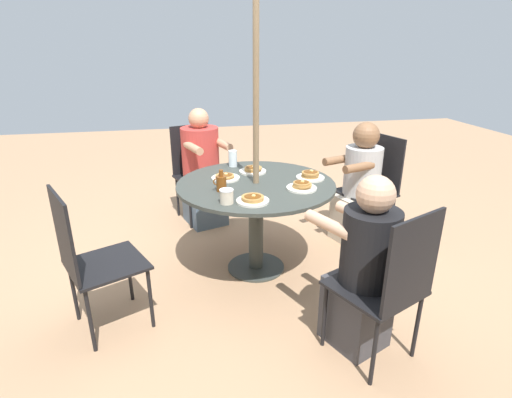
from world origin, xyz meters
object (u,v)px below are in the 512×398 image
object	(u,v)px
diner_south	(359,187)
pancake_plate_a	(310,176)
patio_chair_east	(390,281)
pancake_plate_b	(225,177)
patio_table	(256,199)
diner_east	(363,271)
pancake_plate_d	(253,170)
drinking_glass_a	(233,158)
diner_west	(202,173)
patio_chair_north	(89,256)
pancake_plate_e	(302,186)
pancake_plate_c	(253,200)
coffee_cup	(227,196)
syrup_bottle	(221,183)
patio_chair_west	(196,167)
patio_chair_south	(374,182)

from	to	relation	value
diner_south	pancake_plate_a	size ratio (longest dim) A/B	4.99
patio_chair_east	pancake_plate_b	world-z (taller)	patio_chair_east
patio_table	pancake_plate_a	world-z (taller)	pancake_plate_a
diner_east	pancake_plate_d	world-z (taller)	diner_east
diner_east	drinking_glass_a	xyz separation A→B (m)	(0.53, -1.44, 0.30)
diner_west	drinking_glass_a	size ratio (longest dim) A/B	8.39
patio_chair_north	pancake_plate_e	world-z (taller)	patio_chair_north
diner_south	pancake_plate_c	bearing A→B (deg)	104.46
patio_chair_north	coffee_cup	distance (m)	0.91
syrup_bottle	diner_west	bearing A→B (deg)	-86.87
pancake_plate_e	pancake_plate_d	bearing A→B (deg)	-60.10
pancake_plate_c	pancake_plate_e	size ratio (longest dim) A/B	1.00
pancake_plate_b	pancake_plate_d	xyz separation A→B (m)	(-0.24, -0.13, 0.00)
patio_chair_east	pancake_plate_b	bearing A→B (deg)	95.64
patio_chair_west	pancake_plate_c	distance (m)	1.60
coffee_cup	patio_table	bearing A→B (deg)	-126.04
patio_chair_west	pancake_plate_d	bearing A→B (deg)	96.06
pancake_plate_a	pancake_plate_b	distance (m)	0.65
patio_chair_east	pancake_plate_a	world-z (taller)	patio_chair_east
pancake_plate_c	coffee_cup	bearing A→B (deg)	-4.13
patio_chair_west	pancake_plate_d	xyz separation A→B (m)	(-0.42, 0.92, 0.22)
patio_chair_north	pancake_plate_e	distance (m)	1.47
patio_chair_west	coffee_cup	xyz separation A→B (m)	(-0.13, 1.55, 0.25)
patio_chair_north	patio_chair_south	distance (m)	2.48
pancake_plate_d	syrup_bottle	world-z (taller)	syrup_bottle
patio_chair_north	pancake_plate_d	size ratio (longest dim) A/B	4.33
pancake_plate_a	syrup_bottle	distance (m)	0.72
pancake_plate_c	pancake_plate_d	world-z (taller)	pancake_plate_d
diner_east	diner_west	distance (m)	2.12
pancake_plate_e	patio_chair_north	bearing A→B (deg)	13.31
pancake_plate_d	coffee_cup	distance (m)	0.70
diner_east	syrup_bottle	xyz separation A→B (m)	(0.70, -0.84, 0.29)
patio_chair_south	syrup_bottle	size ratio (longest dim) A/B	6.08
patio_chair_west	drinking_glass_a	bearing A→B (deg)	93.29
diner_east	pancake_plate_e	distance (m)	0.82
coffee_cup	syrup_bottle	bearing A→B (deg)	-88.18
pancake_plate_e	patio_chair_south	bearing A→B (deg)	-145.78
pancake_plate_b	syrup_bottle	size ratio (longest dim) A/B	1.41
drinking_glass_a	patio_chair_west	bearing A→B (deg)	-68.16
patio_table	patio_chair_south	xyz separation A→B (m)	(-1.18, -0.40, -0.08)
patio_table	pancake_plate_b	world-z (taller)	pancake_plate_b
pancake_plate_b	pancake_plate_c	xyz separation A→B (m)	(-0.12, 0.51, 0.00)
diner_east	patio_chair_west	size ratio (longest dim) A/B	1.14
pancake_plate_e	coffee_cup	distance (m)	0.59
patio_table	pancake_plate_d	size ratio (longest dim) A/B	5.45
diner_west	drinking_glass_a	bearing A→B (deg)	94.30
syrup_bottle	patio_chair_west	bearing A→B (deg)	-84.77
diner_south	drinking_glass_a	xyz separation A→B (m)	(1.12, -0.12, 0.30)
patio_chair_south	coffee_cup	world-z (taller)	patio_chair_south
diner_west	pancake_plate_c	xyz separation A→B (m)	(-0.24, 1.39, 0.23)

